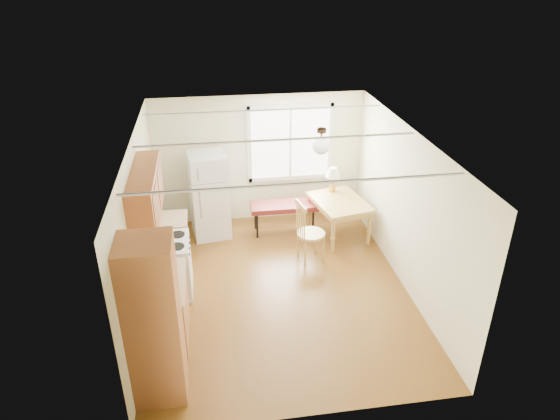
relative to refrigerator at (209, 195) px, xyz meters
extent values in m
cube|color=#502F10|center=(1.00, -1.95, -0.81)|extent=(4.60, 5.60, 0.12)
cube|color=white|center=(1.00, -1.95, 1.69)|extent=(4.60, 5.60, 0.12)
cube|color=beige|center=(1.00, 0.55, 0.44)|extent=(4.60, 0.10, 2.50)
cube|color=beige|center=(1.00, -4.45, 0.44)|extent=(4.60, 0.10, 2.50)
cube|color=beige|center=(-1.00, -1.95, 0.44)|extent=(0.10, 5.60, 2.50)
cube|color=beige|center=(3.00, -1.95, 0.44)|extent=(0.10, 5.60, 2.50)
cube|color=brown|center=(-0.70, -3.80, 0.24)|extent=(0.60, 0.60, 2.10)
cube|color=brown|center=(-0.70, -2.80, -0.38)|extent=(0.60, 1.10, 0.86)
cube|color=tan|center=(-0.69, -2.80, 0.07)|extent=(0.62, 1.14, 0.04)
cube|color=silver|center=(-0.67, -1.75, -0.36)|extent=(0.65, 0.76, 0.90)
cube|color=brown|center=(-0.70, -1.00, -0.38)|extent=(0.60, 0.60, 0.86)
cube|color=brown|center=(-0.83, -2.10, 1.04)|extent=(0.33, 1.60, 0.70)
cube|color=white|center=(1.60, 0.54, 0.74)|extent=(1.50, 0.02, 1.35)
cylinder|color=#2F1E15|center=(1.70, -1.55, 1.65)|extent=(0.14, 0.14, 0.06)
cylinder|color=#2F1E15|center=(1.70, -1.55, 1.55)|extent=(0.03, 0.03, 0.16)
sphere|color=white|center=(1.70, -1.55, 1.41)|extent=(0.26, 0.26, 0.26)
cube|color=silver|center=(0.00, 0.00, 0.00)|extent=(0.75, 0.75, 1.61)
cube|color=gray|center=(0.00, -0.33, 0.38)|extent=(0.66, 0.02, 0.02)
cube|color=gray|center=(-0.17, -0.35, 0.16)|extent=(0.03, 0.03, 0.97)
cube|color=#571614|center=(1.38, -0.11, -0.27)|extent=(1.27, 0.48, 0.10)
cylinder|color=black|center=(0.85, -0.28, -0.56)|extent=(0.04, 0.04, 0.49)
cylinder|color=black|center=(1.91, -0.28, -0.56)|extent=(0.04, 0.04, 0.49)
cylinder|color=black|center=(0.85, 0.07, -0.56)|extent=(0.04, 0.04, 0.49)
cylinder|color=black|center=(1.91, 0.07, -0.56)|extent=(0.04, 0.04, 0.49)
cube|color=#A68440|center=(2.37, -0.41, -0.11)|extent=(1.09, 1.31, 0.06)
cube|color=#A68440|center=(2.37, -0.41, -0.19)|extent=(0.97, 1.19, 0.10)
cylinder|color=#A68440|center=(2.12, -0.98, -0.48)|extent=(0.07, 0.07, 0.66)
cylinder|color=#A68440|center=(2.83, -0.83, -0.48)|extent=(0.07, 0.07, 0.66)
cylinder|color=#A68440|center=(1.91, 0.01, -0.48)|extent=(0.07, 0.07, 0.66)
cylinder|color=#A68440|center=(2.62, 0.17, -0.48)|extent=(0.07, 0.07, 0.66)
cylinder|color=#A68440|center=(1.68, -1.15, -0.31)|extent=(0.49, 0.49, 0.05)
cylinder|color=#A68440|center=(1.55, -1.35, -0.56)|extent=(0.04, 0.04, 0.50)
cylinder|color=#A68440|center=(1.88, -1.28, -0.56)|extent=(0.04, 0.04, 0.50)
cylinder|color=#A68440|center=(1.49, -1.02, -0.56)|extent=(0.04, 0.04, 0.50)
cylinder|color=#A68440|center=(1.81, -0.96, -0.56)|extent=(0.04, 0.04, 0.50)
cylinder|color=#B5833A|center=(2.33, 0.03, -0.03)|extent=(0.13, 0.13, 0.11)
cylinder|color=#B5833A|center=(2.33, 0.03, 0.12)|extent=(0.02, 0.02, 0.18)
cone|color=white|center=(2.33, 0.03, 0.30)|extent=(0.27, 0.27, 0.18)
cube|color=black|center=(-0.72, -2.86, 0.13)|extent=(0.21, 0.23, 0.07)
cube|color=black|center=(-0.72, -2.94, 0.29)|extent=(0.17, 0.10, 0.25)
cylinder|color=black|center=(-0.72, -2.81, 0.22)|extent=(0.13, 0.13, 0.11)
cylinder|color=red|center=(-0.77, -2.84, 0.17)|extent=(0.11, 0.11, 0.16)
sphere|color=red|center=(-0.77, -2.84, 0.28)|extent=(0.06, 0.06, 0.06)
camera|label=1|loc=(0.04, -8.39, 3.91)|focal=32.00mm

